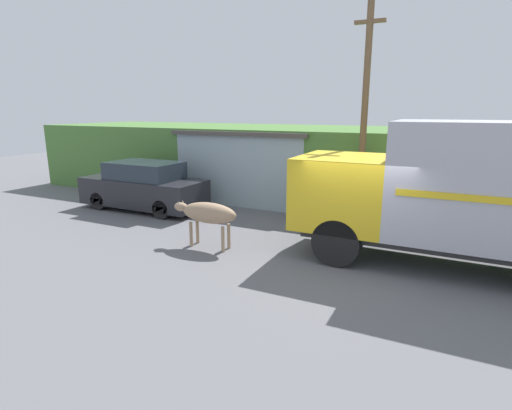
% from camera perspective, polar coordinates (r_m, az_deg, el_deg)
% --- Properties ---
extents(ground_plane, '(60.00, 60.00, 0.00)m').
position_cam_1_polar(ground_plane, '(10.20, 14.18, -7.95)').
color(ground_plane, slate).
extents(hillside_embankment, '(32.00, 5.95, 2.92)m').
position_cam_1_polar(hillside_embankment, '(16.31, 19.50, 5.00)').
color(hillside_embankment, '#4C7A38').
rests_on(hillside_embankment, ground_plane).
extents(building_backdrop, '(5.63, 2.70, 2.85)m').
position_cam_1_polar(building_backdrop, '(16.14, -0.82, 5.63)').
color(building_backdrop, '#99ADB7').
rests_on(building_backdrop, ground_plane).
extents(cargo_truck, '(7.49, 2.38, 3.41)m').
position_cam_1_polar(cargo_truck, '(10.10, 28.53, 1.68)').
color(cargo_truck, '#2D2D2D').
rests_on(cargo_truck, ground_plane).
extents(brown_cow, '(1.94, 0.56, 1.25)m').
position_cam_1_polar(brown_cow, '(10.75, -6.89, -1.22)').
color(brown_cow, '#9E7F60').
rests_on(brown_cow, ground_plane).
extents(parked_suv, '(4.75, 1.81, 1.79)m').
position_cam_1_polar(parked_suv, '(15.38, -15.78, 2.51)').
color(parked_suv, '#232328').
rests_on(parked_suv, ground_plane).
extents(pedestrian_on_hill, '(0.51, 0.51, 1.56)m').
position_cam_1_polar(pedestrian_on_hill, '(13.51, 6.12, 1.42)').
color(pedestrian_on_hill, '#38332D').
rests_on(pedestrian_on_hill, ground_plane).
extents(utility_pole, '(0.90, 0.20, 6.98)m').
position_cam_1_polar(utility_pole, '(12.96, 15.25, 12.89)').
color(utility_pole, brown).
rests_on(utility_pole, ground_plane).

